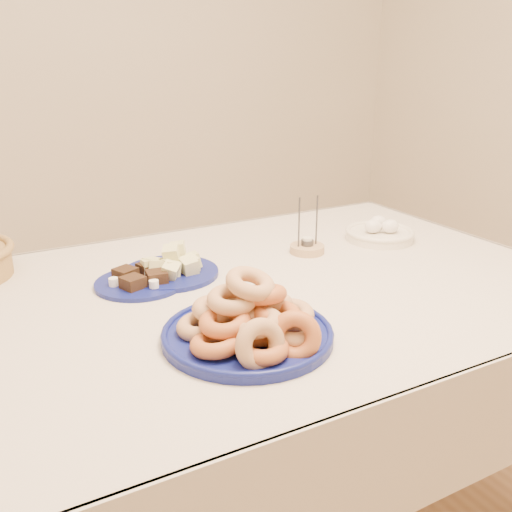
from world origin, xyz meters
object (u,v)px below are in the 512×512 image
brownie_plate (140,280)px  egg_bowl (380,233)px  melon_plate (171,268)px  candle_holder (307,247)px  dining_table (247,326)px  donut_platter (249,323)px

brownie_plate → egg_bowl: size_ratio=1.04×
melon_plate → candle_holder: candle_holder is taller
melon_plate → egg_bowl: melon_plate is taller
dining_table → melon_plate: (-0.14, 0.17, 0.13)m
donut_platter → egg_bowl: (0.68, 0.40, -0.02)m
dining_table → brownie_plate: (-0.23, 0.15, 0.12)m
dining_table → brownie_plate: brownie_plate is taller
brownie_plate → candle_holder: size_ratio=1.64×
melon_plate → brownie_plate: melon_plate is taller
brownie_plate → egg_bowl: egg_bowl is taller
dining_table → melon_plate: size_ratio=5.36×
donut_platter → brownie_plate: size_ratio=1.44×
melon_plate → brownie_plate: 0.09m
candle_holder → egg_bowl: size_ratio=0.64×
dining_table → donut_platter: 0.32m
egg_bowl → dining_table: bearing=-165.2°
donut_platter → brownie_plate: 0.41m
donut_platter → melon_plate: bearing=91.2°
dining_table → melon_plate: 0.25m
donut_platter → candle_holder: candle_holder is taller
dining_table → donut_platter: donut_platter is taller
dining_table → candle_holder: 0.34m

